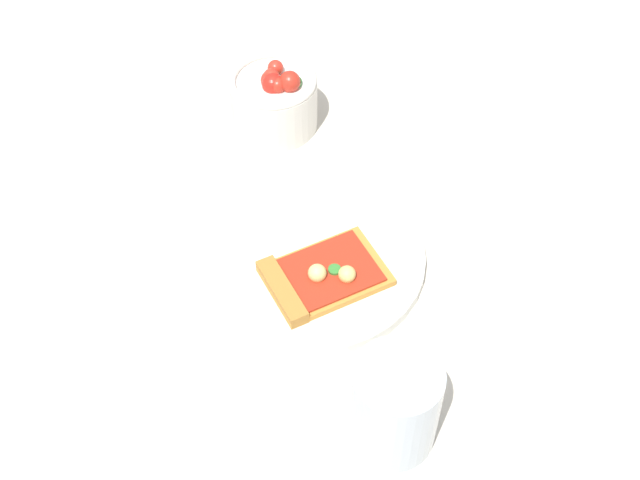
% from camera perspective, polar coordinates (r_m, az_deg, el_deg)
% --- Properties ---
extents(ground_plane, '(2.40, 2.40, 0.00)m').
position_cam_1_polar(ground_plane, '(0.96, -0.28, -0.11)').
color(ground_plane, beige).
rests_on(ground_plane, ground).
extents(plate, '(0.25, 0.25, 0.01)m').
position_cam_1_polar(plate, '(0.93, -0.65, -1.18)').
color(plate, silver).
rests_on(plate, ground_plane).
extents(pizza_slice_main, '(0.13, 0.10, 0.03)m').
position_cam_1_polar(pizza_slice_main, '(0.90, -0.08, -2.47)').
color(pizza_slice_main, gold).
rests_on(pizza_slice_main, plate).
extents(salad_bowl, '(0.10, 0.10, 0.09)m').
position_cam_1_polar(salad_bowl, '(1.06, -3.01, 9.19)').
color(salad_bowl, white).
rests_on(salad_bowl, ground_plane).
extents(soda_glass, '(0.08, 0.08, 0.10)m').
position_cam_1_polar(soda_glass, '(0.79, 4.90, -10.87)').
color(soda_glass, silver).
rests_on(soda_glass, ground_plane).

